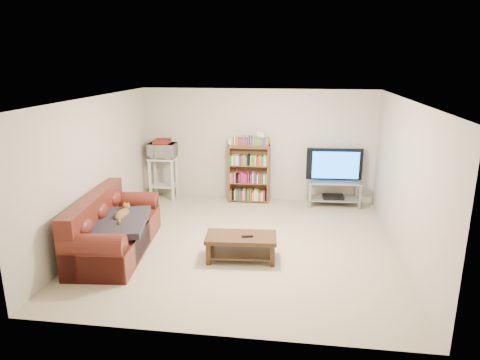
% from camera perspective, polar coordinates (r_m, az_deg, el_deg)
% --- Properties ---
extents(floor, '(5.00, 5.00, 0.00)m').
position_cam_1_polar(floor, '(7.25, 0.36, -8.52)').
color(floor, beige).
rests_on(floor, ground).
extents(ceiling, '(5.00, 5.00, 0.00)m').
position_cam_1_polar(ceiling, '(6.64, 0.40, 10.74)').
color(ceiling, white).
rests_on(ceiling, ground).
extents(wall_back, '(5.00, 0.00, 5.00)m').
position_cam_1_polar(wall_back, '(9.27, 2.37, 4.65)').
color(wall_back, beige).
rests_on(wall_back, ground).
extents(wall_front, '(5.00, 0.00, 5.00)m').
position_cam_1_polar(wall_front, '(4.51, -3.73, -7.50)').
color(wall_front, beige).
rests_on(wall_front, ground).
extents(wall_left, '(0.00, 5.00, 5.00)m').
position_cam_1_polar(wall_left, '(7.57, -18.74, 1.31)').
color(wall_left, beige).
rests_on(wall_left, ground).
extents(wall_right, '(0.00, 5.00, 5.00)m').
position_cam_1_polar(wall_right, '(6.99, 21.15, -0.08)').
color(wall_right, beige).
rests_on(wall_right, ground).
extents(sofa, '(1.14, 2.25, 0.93)m').
position_cam_1_polar(sofa, '(7.18, -16.83, -6.65)').
color(sofa, '#591E17').
rests_on(sofa, floor).
extents(blanket, '(1.02, 1.22, 0.19)m').
position_cam_1_polar(blanket, '(6.92, -15.91, -5.50)').
color(blanket, '#29252E').
rests_on(blanket, sofa).
extents(cat, '(0.29, 0.61, 0.18)m').
position_cam_1_polar(cat, '(7.07, -15.46, -4.48)').
color(cat, brown).
rests_on(cat, sofa).
extents(coffee_table, '(1.11, 0.62, 0.39)m').
position_cam_1_polar(coffee_table, '(6.62, 0.14, -8.37)').
color(coffee_table, '#392414').
rests_on(coffee_table, floor).
extents(remote, '(0.18, 0.09, 0.02)m').
position_cam_1_polar(remote, '(6.52, 0.98, -7.52)').
color(remote, black).
rests_on(remote, coffee_table).
extents(tv_stand, '(1.10, 0.54, 0.54)m').
position_cam_1_polar(tv_stand, '(9.20, 12.36, -1.16)').
color(tv_stand, '#999EA3').
rests_on(tv_stand, floor).
extents(television, '(1.17, 0.21, 0.67)m').
position_cam_1_polar(television, '(9.07, 12.55, 1.93)').
color(television, black).
rests_on(television, tv_stand).
extents(dvd_player, '(0.45, 0.32, 0.06)m').
position_cam_1_polar(dvd_player, '(9.25, 12.30, -2.19)').
color(dvd_player, black).
rests_on(dvd_player, tv_stand).
extents(bookshelf, '(0.88, 0.29, 1.26)m').
position_cam_1_polar(bookshelf, '(9.16, 1.18, 1.01)').
color(bookshelf, brown).
rests_on(bookshelf, floor).
extents(shelf_clutter, '(0.64, 0.21, 0.28)m').
position_cam_1_polar(shelf_clutter, '(9.01, 1.84, 5.43)').
color(shelf_clutter, silver).
rests_on(shelf_clutter, bookshelf).
extents(microwave_stand, '(0.58, 0.42, 0.93)m').
position_cam_1_polar(microwave_stand, '(9.52, -10.17, 0.98)').
color(microwave_stand, silver).
rests_on(microwave_stand, floor).
extents(microwave, '(0.57, 0.39, 0.32)m').
position_cam_1_polar(microwave, '(9.41, -10.32, 3.89)').
color(microwave, silver).
rests_on(microwave, microwave_stand).
extents(game_boxes, '(0.34, 0.30, 0.05)m').
position_cam_1_polar(game_boxes, '(9.37, -10.37, 4.99)').
color(game_boxes, maroon).
rests_on(game_boxes, microwave).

